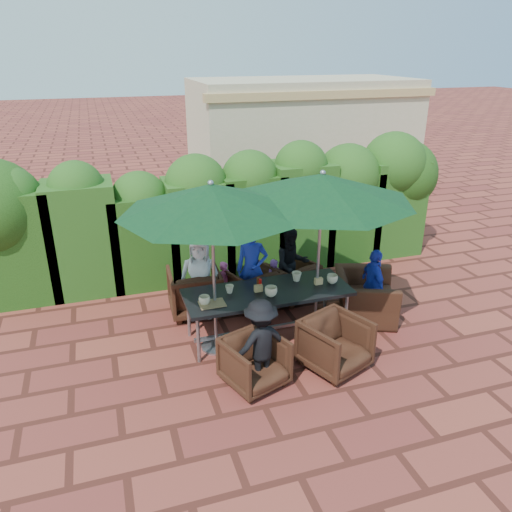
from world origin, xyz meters
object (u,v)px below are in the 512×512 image
object	(u,v)px
chair_near_right	(335,342)
umbrella_right	(322,188)
chair_far_mid	(253,286)
dining_table	(267,295)
umbrella_left	(211,199)
chair_end_right	(365,290)
chair_far_left	(195,289)
chair_near_left	(255,360)
chair_far_right	(293,279)

from	to	relation	value
chair_near_right	umbrella_right	bearing A→B (deg)	57.74
chair_far_mid	dining_table	bearing A→B (deg)	65.82
chair_near_right	umbrella_left	bearing A→B (deg)	123.26
dining_table	chair_far_mid	distance (m)	0.97
chair_far_mid	chair_near_right	size ratio (longest dim) A/B	0.95
dining_table	chair_end_right	distance (m)	1.68
dining_table	chair_far_mid	bearing A→B (deg)	85.56
umbrella_left	umbrella_right	distance (m)	1.58
chair_far_left	chair_near_left	world-z (taller)	chair_far_left
chair_far_left	chair_far_right	world-z (taller)	chair_far_left
dining_table	chair_end_right	world-z (taller)	chair_end_right
dining_table	chair_far_mid	world-z (taller)	dining_table
umbrella_right	chair_far_right	size ratio (longest dim) A/B	3.57
umbrella_right	chair_near_left	world-z (taller)	umbrella_right
umbrella_left	chair_far_mid	distance (m)	2.26
chair_far_right	chair_near_right	distance (m)	2.06
umbrella_left	chair_far_left	world-z (taller)	umbrella_left
umbrella_left	chair_end_right	distance (m)	3.03
chair_near_left	chair_near_right	size ratio (longest dim) A/B	0.92
chair_far_left	chair_near_right	bearing A→B (deg)	128.03
umbrella_right	chair_far_mid	distance (m)	2.18
chair_far_left	dining_table	bearing A→B (deg)	132.67
chair_far_left	chair_end_right	distance (m)	2.71
umbrella_right	chair_near_right	bearing A→B (deg)	-99.92
umbrella_right	chair_far_right	world-z (taller)	umbrella_right
chair_far_right	umbrella_right	bearing A→B (deg)	67.84
chair_far_right	chair_near_right	xyz separation A→B (m)	(-0.21, -2.05, 0.03)
chair_far_right	dining_table	bearing A→B (deg)	31.02
chair_far_mid	chair_near_left	xyz separation A→B (m)	(-0.60, -1.97, -0.01)
chair_near_left	chair_far_left	bearing A→B (deg)	79.63
umbrella_right	chair_far_right	distance (m)	2.11
chair_far_left	umbrella_right	bearing A→B (deg)	150.31
chair_far_mid	chair_far_right	xyz separation A→B (m)	(0.74, 0.10, -0.01)
chair_near_right	chair_far_mid	bearing A→B (deg)	82.75
umbrella_left	chair_far_right	xyz separation A→B (m)	(1.61, 1.09, -1.85)
chair_far_left	chair_near_right	world-z (taller)	chair_far_left
umbrella_right	chair_far_left	size ratio (longest dim) A/B	3.14
chair_far_mid	chair_near_right	distance (m)	2.02
chair_far_left	chair_near_right	xyz separation A→B (m)	(1.47, -2.07, -0.02)
dining_table	chair_far_right	world-z (taller)	dining_table
umbrella_left	chair_far_left	distance (m)	2.12
umbrella_right	chair_near_left	bearing A→B (deg)	-141.49
chair_far_left	chair_far_right	size ratio (longest dim) A/B	1.14
chair_far_mid	chair_far_right	world-z (taller)	chair_far_mid
chair_far_mid	chair_end_right	xyz separation A→B (m)	(1.60, -0.83, 0.09)
umbrella_right	chair_end_right	distance (m)	1.96
umbrella_left	umbrella_right	world-z (taller)	same
chair_end_right	dining_table	bearing A→B (deg)	115.62
chair_far_left	chair_end_right	bearing A→B (deg)	162.12
umbrella_left	chair_near_right	world-z (taller)	umbrella_left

